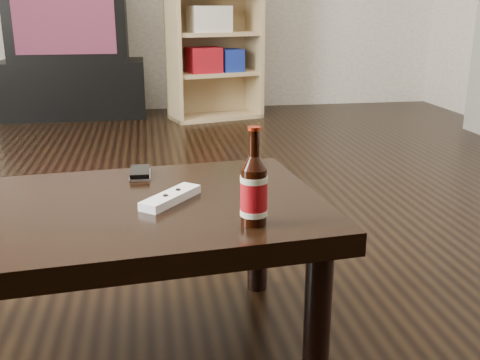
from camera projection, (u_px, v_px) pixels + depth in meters
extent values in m
cube|color=black|center=(175.00, 251.00, 2.07)|extent=(5.00, 6.00, 0.01)
cube|color=black|center=(75.00, 88.00, 4.53)|extent=(1.12, 0.56, 0.45)
cube|color=black|center=(68.00, 17.00, 4.37)|extent=(0.89, 0.55, 0.66)
cube|color=#B12E1C|center=(64.00, 17.00, 4.10)|extent=(0.73, 0.01, 0.53)
cube|color=tan|center=(173.00, 35.00, 4.16)|extent=(0.11, 0.32, 1.31)
cube|color=tan|center=(254.00, 33.00, 4.43)|extent=(0.11, 0.32, 1.31)
cube|color=tan|center=(216.00, 116.00, 4.49)|extent=(0.76, 0.49, 0.03)
cube|color=tan|center=(208.00, 33.00, 4.42)|extent=(0.69, 0.21, 1.31)
cube|color=tan|center=(215.00, 74.00, 4.39)|extent=(0.70, 0.45, 0.03)
cube|color=tan|center=(215.00, 34.00, 4.30)|extent=(0.70, 0.45, 0.03)
cube|color=maroon|center=(204.00, 60.00, 4.30)|extent=(0.28, 0.26, 0.19)
cube|color=navy|center=(230.00, 60.00, 4.39)|extent=(0.21, 0.24, 0.17)
cube|color=beige|center=(209.00, 19.00, 4.23)|extent=(0.34, 0.27, 0.19)
cube|color=black|center=(100.00, 217.00, 1.34)|extent=(1.13, 0.73, 0.05)
cylinder|color=black|center=(317.00, 316.00, 1.29)|extent=(0.07, 0.07, 0.35)
cylinder|color=black|center=(257.00, 237.00, 1.74)|extent=(0.07, 0.07, 0.35)
cylinder|color=black|center=(254.00, 197.00, 1.21)|extent=(0.06, 0.06, 0.13)
cylinder|color=maroon|center=(254.00, 196.00, 1.20)|extent=(0.07, 0.07, 0.08)
cylinder|color=beige|center=(254.00, 179.00, 1.19)|extent=(0.07, 0.07, 0.01)
cylinder|color=beige|center=(254.00, 212.00, 1.22)|extent=(0.07, 0.07, 0.01)
cone|color=black|center=(254.00, 163.00, 1.18)|extent=(0.06, 0.06, 0.03)
cylinder|color=black|center=(254.00, 143.00, 1.17)|extent=(0.03, 0.03, 0.06)
cylinder|color=maroon|center=(254.00, 128.00, 1.16)|extent=(0.03, 0.03, 0.01)
cube|color=silver|center=(140.00, 175.00, 1.57)|extent=(0.06, 0.11, 0.01)
cube|color=black|center=(140.00, 172.00, 1.57)|extent=(0.06, 0.11, 0.02)
cylinder|color=silver|center=(140.00, 173.00, 1.53)|extent=(0.02, 0.02, 0.00)
cube|color=silver|center=(171.00, 198.00, 1.36)|extent=(0.16, 0.18, 0.02)
cylinder|color=black|center=(178.00, 190.00, 1.38)|extent=(0.02, 0.02, 0.00)
cylinder|color=black|center=(165.00, 195.00, 1.34)|extent=(0.02, 0.02, 0.00)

